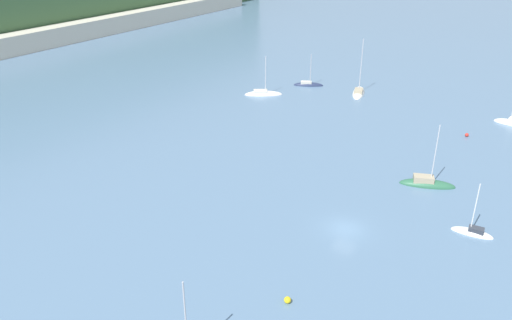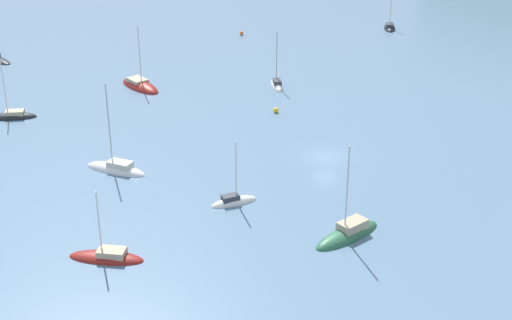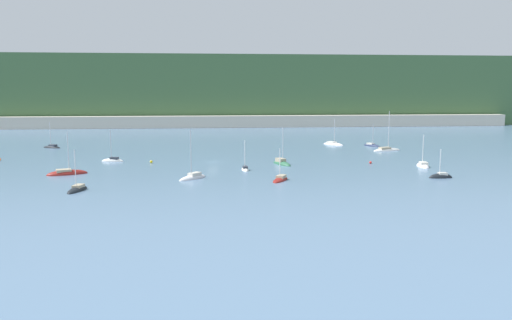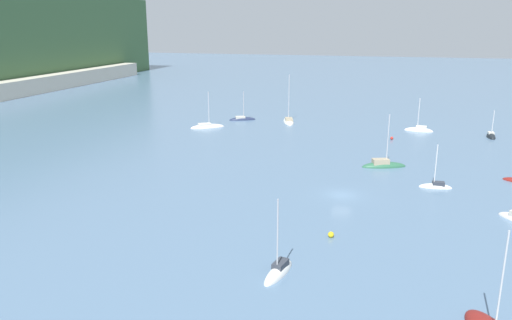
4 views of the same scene
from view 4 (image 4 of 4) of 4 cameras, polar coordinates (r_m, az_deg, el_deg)
ground_plane at (r=69.43m, az=9.79°, el=-3.96°), size 600.00×600.00×0.00m
sailboat_0 at (r=84.21m, az=14.36°, el=-0.66°), size 4.54×7.59×9.52m
sailboat_2 at (r=121.34m, az=-1.59°, el=4.64°), size 4.54×6.57×7.59m
sailboat_7 at (r=119.04m, az=3.75°, el=4.41°), size 9.14×4.79×11.85m
sailboat_9 at (r=113.50m, az=25.26°, el=2.40°), size 4.71×1.62×6.59m
sailboat_10 at (r=114.41m, az=18.12°, el=3.22°), size 2.84×6.27×7.93m
sailboat_11 at (r=75.81m, az=19.84°, el=-2.92°), size 1.65×4.66×6.97m
sailboat_12 at (r=48.07m, az=2.59°, el=-12.71°), size 5.56×2.53×8.31m
sailboat_13 at (r=112.94m, az=-5.59°, el=3.76°), size 6.44×7.82×8.78m
mooring_buoy_0 at (r=55.90m, az=8.56°, el=-8.43°), size 0.66×0.66×0.66m
mooring_buoy_2 at (r=104.28m, az=15.26°, el=2.43°), size 0.60×0.60×0.60m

